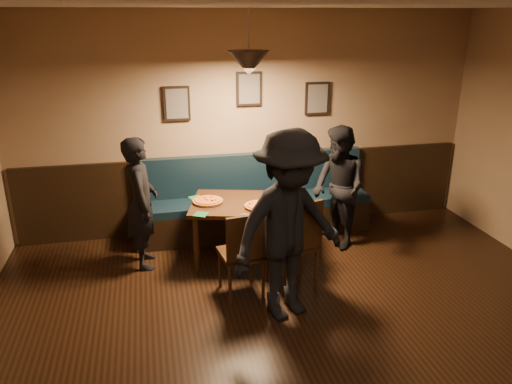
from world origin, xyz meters
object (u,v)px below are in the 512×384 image
at_px(chair_near_left, 241,252).
at_px(diner_left, 142,203).
at_px(dining_table, 250,230).
at_px(tabasco_bottle, 294,197).
at_px(chair_near_right, 292,242).
at_px(booth_bench, 254,198).
at_px(diner_front, 289,227).
at_px(diner_right, 339,188).
at_px(soda_glass, 304,201).

bearing_deg(chair_near_left, diner_left, 130.67).
height_order(dining_table, tabasco_bottle, tabasco_bottle).
xyz_separation_m(dining_table, tabasco_bottle, (0.50, -0.07, 0.41)).
distance_m(chair_near_right, tabasco_bottle, 0.71).
distance_m(booth_bench, chair_near_left, 1.48).
bearing_deg(diner_front, dining_table, 75.44).
height_order(dining_table, diner_right, diner_right).
relative_size(booth_bench, diner_right, 2.00).
relative_size(booth_bench, diner_front, 1.66).
xyz_separation_m(chair_near_right, diner_front, (-0.19, -0.51, 0.41)).
xyz_separation_m(chair_near_right, diner_right, (0.83, 0.83, 0.25)).
height_order(booth_bench, tabasco_bottle, booth_bench).
bearing_deg(chair_near_left, dining_table, 64.03).
relative_size(dining_table, tabasco_bottle, 11.83).
bearing_deg(chair_near_right, diner_right, 28.26).
relative_size(booth_bench, diner_left, 1.99).
height_order(dining_table, diner_front, diner_front).
bearing_deg(diner_left, chair_near_left, -131.77).
relative_size(diner_right, soda_glass, 9.25).
bearing_deg(chair_near_right, chair_near_left, 167.27).
bearing_deg(chair_near_left, diner_right, 24.39).
bearing_deg(tabasco_bottle, diner_front, -108.73).
xyz_separation_m(chair_near_left, diner_front, (0.36, -0.47, 0.44)).
bearing_deg(diner_right, tabasco_bottle, -83.70).
height_order(soda_glass, tabasco_bottle, soda_glass).
bearing_deg(dining_table, chair_near_right, -51.72).
distance_m(booth_bench, diner_front, 1.93).
bearing_deg(chair_near_right, diner_left, 134.97).
bearing_deg(booth_bench, chair_near_right, -85.57).
bearing_deg(chair_near_right, soda_glass, 41.70).
xyz_separation_m(booth_bench, diner_left, (-1.40, -0.57, 0.25)).
xyz_separation_m(chair_near_right, tabasco_bottle, (0.20, 0.63, 0.26)).
xyz_separation_m(diner_left, tabasco_bottle, (1.70, -0.18, 0.00)).
relative_size(diner_left, soda_glass, 9.27).
distance_m(chair_near_left, diner_left, 1.31).
height_order(booth_bench, dining_table, booth_bench).
height_order(booth_bench, diner_right, diner_right).
bearing_deg(soda_glass, tabasco_bottle, 106.13).
bearing_deg(diner_front, booth_bench, 67.52).
distance_m(dining_table, tabasco_bottle, 0.65).
bearing_deg(tabasco_bottle, dining_table, 171.53).
xyz_separation_m(booth_bench, soda_glass, (0.37, -0.95, 0.28)).
distance_m(chair_near_right, diner_front, 0.68).
distance_m(dining_table, soda_glass, 0.76).
xyz_separation_m(diner_right, diner_front, (-1.01, -1.33, 0.16)).
relative_size(booth_bench, soda_glass, 18.49).
height_order(diner_left, diner_front, diner_front).
bearing_deg(chair_near_left, diner_front, -60.38).
xyz_separation_m(chair_near_left, soda_glass, (0.81, 0.46, 0.32)).
relative_size(diner_front, tabasco_bottle, 16.41).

